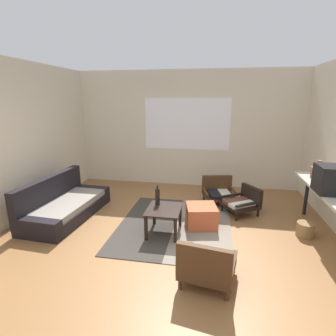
# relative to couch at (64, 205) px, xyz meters

# --- Properties ---
(ground_plane) EXTENTS (7.80, 7.80, 0.00)m
(ground_plane) POSITION_rel_couch_xyz_m (1.94, -0.78, -0.21)
(ground_plane) COLOR olive
(far_wall_with_window) EXTENTS (5.60, 0.13, 2.70)m
(far_wall_with_window) POSITION_rel_couch_xyz_m (1.94, 2.28, 1.14)
(far_wall_with_window) COLOR beige
(far_wall_with_window) RESTS_ON ground
(area_rug) EXTENTS (1.83, 2.22, 0.01)m
(area_rug) POSITION_rel_couch_xyz_m (2.00, 0.02, -0.21)
(area_rug) COLOR #38332D
(area_rug) RESTS_ON ground
(couch) EXTENTS (0.90, 1.80, 0.72)m
(couch) POSITION_rel_couch_xyz_m (0.00, 0.00, 0.00)
(couch) COLOR black
(couch) RESTS_ON ground
(coffee_table) EXTENTS (0.52, 0.62, 0.41)m
(coffee_table) POSITION_rel_couch_xyz_m (1.87, -0.28, 0.12)
(coffee_table) COLOR black
(coffee_table) RESTS_ON ground
(armchair_by_window) EXTENTS (0.72, 0.66, 0.52)m
(armchair_by_window) POSITION_rel_couch_xyz_m (2.72, 1.19, 0.02)
(armchair_by_window) COLOR #472D19
(armchair_by_window) RESTS_ON ground
(armchair_striped_foreground) EXTENTS (0.69, 0.68, 0.58)m
(armchair_striped_foreground) POSITION_rel_couch_xyz_m (2.58, -1.38, 0.03)
(armchair_striped_foreground) COLOR #472D19
(armchair_striped_foreground) RESTS_ON ground
(armchair_corner) EXTENTS (0.75, 0.74, 0.49)m
(armchair_corner) POSITION_rel_couch_xyz_m (3.16, 0.71, 0.02)
(armchair_corner) COLOR black
(armchair_corner) RESTS_ON ground
(ottoman_orange) EXTENTS (0.57, 0.57, 0.36)m
(ottoman_orange) POSITION_rel_couch_xyz_m (2.44, 0.06, -0.03)
(ottoman_orange) COLOR #BC5633
(ottoman_orange) RESTS_ON ground
(console_shelf) EXTENTS (0.48, 1.87, 0.79)m
(console_shelf) POSITION_rel_couch_xyz_m (4.27, -0.01, 0.51)
(console_shelf) COLOR beige
(console_shelf) RESTS_ON ground
(clay_vase) EXTENTS (0.22, 0.22, 0.30)m
(clay_vase) POSITION_rel_couch_xyz_m (4.27, 0.50, 0.69)
(clay_vase) COLOR #935B38
(clay_vase) RESTS_ON console_shelf
(glass_bottle) EXTENTS (0.07, 0.07, 0.32)m
(glass_bottle) POSITION_rel_couch_xyz_m (1.74, -0.14, 0.34)
(glass_bottle) COLOR black
(glass_bottle) RESTS_ON coffee_table
(wicker_basket) EXTENTS (0.25, 0.25, 0.22)m
(wicker_basket) POSITION_rel_couch_xyz_m (4.03, 0.00, -0.10)
(wicker_basket) COLOR olive
(wicker_basket) RESTS_ON ground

